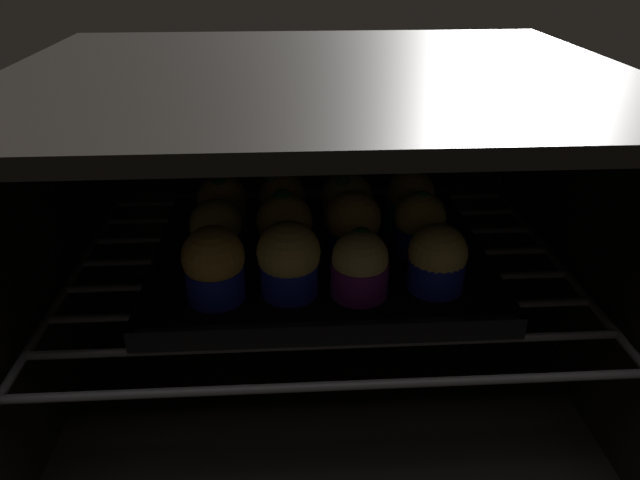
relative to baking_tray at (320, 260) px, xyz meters
The scene contains 15 objects.
oven_cavity 4.90cm from the baking_tray, 90.00° to the left, with size 59.00×47.00×37.00cm.
oven_rack 1.09cm from the baking_tray, 90.00° to the left, with size 54.80×42.00×0.80cm.
baking_tray is the anchor object (origin of this frame).
muffin_row0_col0 13.55cm from the baking_tray, 144.61° to the right, with size 5.98×5.98×7.55cm.
muffin_row0_col1 8.83cm from the baking_tray, 116.03° to the right, with size 6.17×6.17×7.60cm.
muffin_row0_col2 9.07cm from the baking_tray, 65.69° to the right, with size 5.64×5.64×6.89cm.
muffin_row0_col3 13.60cm from the baking_tray, 31.85° to the right, with size 5.81×5.81×6.85cm.
muffin_row1_col0 11.70cm from the baking_tray, behind, with size 5.64×5.64×6.80cm.
muffin_row1_col1 5.56cm from the baking_tray, behind, with size 6.07×6.07×7.88cm.
muffin_row1_col2 5.47cm from the baking_tray, ahead, with size 6.06×6.06×7.56cm.
muffin_row1_col3 11.58cm from the baking_tray, ahead, with size 5.64×5.64×7.37cm.
muffin_row2_col0 13.62cm from the baking_tray, 147.66° to the left, with size 5.81×5.81×7.17cm.
muffin_row2_col1 9.13cm from the baking_tray, 119.31° to the left, with size 5.64×5.64×7.33cm.
muffin_row2_col2 8.54cm from the baking_tray, 62.58° to the left, with size 6.11×6.11×7.16cm.
muffin_row2_col3 13.78cm from the baking_tray, 32.11° to the left, with size 5.64×5.64×7.73cm.
Camera 1 is at (-3.23, -33.31, 46.58)cm, focal length 32.43 mm.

